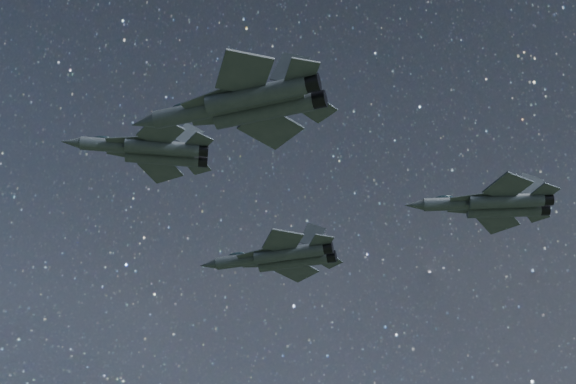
{
  "coord_description": "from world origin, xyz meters",
  "views": [
    {
      "loc": [
        -3.38,
        -67.62,
        110.83
      ],
      "look_at": [
        -1.72,
        -1.28,
        159.61
      ],
      "focal_mm": 50.0,
      "sensor_mm": 36.0,
      "label": 1
    }
  ],
  "objects": [
    {
      "name": "jet_left",
      "position": [
        -2.34,
        11.13,
        159.44
      ],
      "size": [
        17.01,
        11.53,
        4.28
      ],
      "rotation": [
        0.0,
        0.0,
        -0.27
      ],
      "color": "#2F373B"
    },
    {
      "name": "jet_right",
      "position": [
        -5.9,
        -16.02,
        158.22
      ],
      "size": [
        18.72,
        12.56,
        4.73
      ],
      "rotation": [
        0.0,
        0.0,
        -0.32
      ],
      "color": "#2F373B"
    },
    {
      "name": "jet_slot",
      "position": [
        20.93,
        3.6,
        161.95
      ],
      "size": [
        16.73,
        11.77,
        4.23
      ],
      "rotation": [
        0.0,
        0.0,
        -0.08
      ],
      "color": "#2F373B"
    },
    {
      "name": "jet_lead",
      "position": [
        -15.79,
        -4.4,
        162.36
      ],
      "size": [
        15.57,
        10.92,
        3.93
      ],
      "rotation": [
        0.0,
        0.0,
        0.1
      ],
      "color": "#2F373B"
    }
  ]
}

